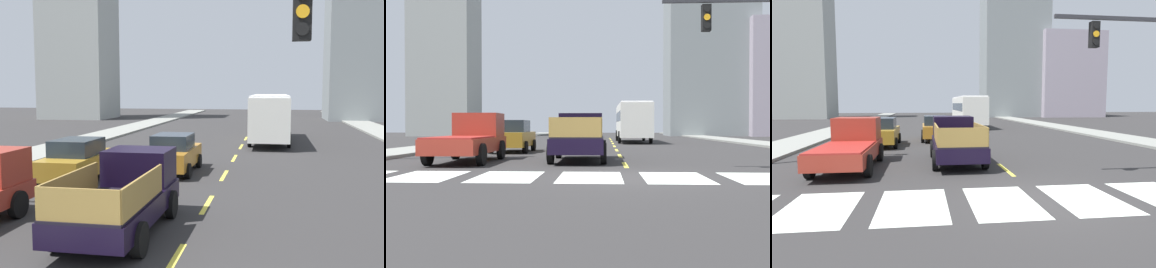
% 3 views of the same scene
% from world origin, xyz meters
% --- Properties ---
extents(ground_plane, '(160.00, 160.00, 0.00)m').
position_xyz_m(ground_plane, '(0.00, 0.00, 0.00)').
color(ground_plane, '#2D2C2C').
extents(sidewalk_left, '(3.01, 110.00, 0.15)m').
position_xyz_m(sidewalk_left, '(-11.26, 18.00, 0.07)').
color(sidewalk_left, gray).
rests_on(sidewalk_left, ground).
extents(crosswalk_stripe_1, '(1.75, 2.86, 0.01)m').
position_xyz_m(crosswalk_stripe_1, '(-5.78, 0.00, 0.00)').
color(crosswalk_stripe_1, silver).
rests_on(crosswalk_stripe_1, ground).
extents(crosswalk_stripe_2, '(1.75, 2.86, 0.01)m').
position_xyz_m(crosswalk_stripe_2, '(-3.47, 0.00, 0.00)').
color(crosswalk_stripe_2, silver).
rests_on(crosswalk_stripe_2, ground).
extents(crosswalk_stripe_3, '(1.75, 2.86, 0.01)m').
position_xyz_m(crosswalk_stripe_3, '(-1.16, 0.00, 0.00)').
color(crosswalk_stripe_3, silver).
rests_on(crosswalk_stripe_3, ground).
extents(crosswalk_stripe_4, '(1.75, 2.86, 0.01)m').
position_xyz_m(crosswalk_stripe_4, '(1.16, 0.00, 0.00)').
color(crosswalk_stripe_4, silver).
rests_on(crosswalk_stripe_4, ground).
extents(crosswalk_stripe_5, '(1.75, 2.86, 0.01)m').
position_xyz_m(crosswalk_stripe_5, '(3.47, 0.00, 0.00)').
color(crosswalk_stripe_5, silver).
rests_on(crosswalk_stripe_5, ground).
extents(lane_dash_0, '(0.16, 2.40, 0.01)m').
position_xyz_m(lane_dash_0, '(0.00, 4.00, 0.00)').
color(lane_dash_0, yellow).
rests_on(lane_dash_0, ground).
extents(lane_dash_1, '(0.16, 2.40, 0.01)m').
position_xyz_m(lane_dash_1, '(0.00, 9.00, 0.00)').
color(lane_dash_1, yellow).
rests_on(lane_dash_1, ground).
extents(lane_dash_2, '(0.16, 2.40, 0.01)m').
position_xyz_m(lane_dash_2, '(0.00, 14.00, 0.00)').
color(lane_dash_2, yellow).
rests_on(lane_dash_2, ground).
extents(lane_dash_3, '(0.16, 2.40, 0.01)m').
position_xyz_m(lane_dash_3, '(0.00, 19.00, 0.00)').
color(lane_dash_3, yellow).
rests_on(lane_dash_3, ground).
extents(lane_dash_4, '(0.16, 2.40, 0.01)m').
position_xyz_m(lane_dash_4, '(0.00, 24.00, 0.00)').
color(lane_dash_4, yellow).
rests_on(lane_dash_4, ground).
extents(lane_dash_5, '(0.16, 2.40, 0.01)m').
position_xyz_m(lane_dash_5, '(0.00, 29.00, 0.00)').
color(lane_dash_5, yellow).
rests_on(lane_dash_5, ground).
extents(lane_dash_6, '(0.16, 2.40, 0.01)m').
position_xyz_m(lane_dash_6, '(0.00, 34.00, 0.00)').
color(lane_dash_6, yellow).
rests_on(lane_dash_6, ground).
extents(lane_dash_7, '(0.16, 2.40, 0.01)m').
position_xyz_m(lane_dash_7, '(0.00, 39.00, 0.00)').
color(lane_dash_7, yellow).
rests_on(lane_dash_7, ground).
extents(pickup_stakebed, '(2.18, 5.20, 1.96)m').
position_xyz_m(pickup_stakebed, '(-1.76, 6.20, 0.94)').
color(pickup_stakebed, black).
rests_on(pickup_stakebed, ground).
extents(pickup_dark, '(2.18, 5.20, 1.96)m').
position_xyz_m(pickup_dark, '(-6.10, 5.45, 0.92)').
color(pickup_dark, maroon).
rests_on(pickup_dark, ground).
extents(city_bus, '(2.72, 10.80, 3.32)m').
position_xyz_m(city_bus, '(1.79, 27.01, 1.95)').
color(city_bus, silver).
rests_on(city_bus, ground).
extents(sedan_near_right, '(2.02, 4.40, 1.72)m').
position_xyz_m(sedan_near_right, '(-2.31, 14.39, 0.86)').
color(sedan_near_right, '#A86C1F').
rests_on(sedan_near_right, ground).
extents(sedan_near_left, '(2.02, 4.40, 1.72)m').
position_xyz_m(sedan_near_left, '(-5.66, 11.80, 0.86)').
color(sedan_near_left, '#A27823').
rests_on(sedan_near_left, ground).
extents(tower_tall_centre, '(8.31, 7.34, 28.35)m').
position_xyz_m(tower_tall_centre, '(-22.75, 49.84, 14.17)').
color(tower_tall_centre, '#949994').
rests_on(tower_tall_centre, ground).
extents(block_mid_right, '(11.97, 7.50, 25.01)m').
position_xyz_m(block_mid_right, '(14.25, 52.56, 12.50)').
color(block_mid_right, gray).
rests_on(block_mid_right, ground).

